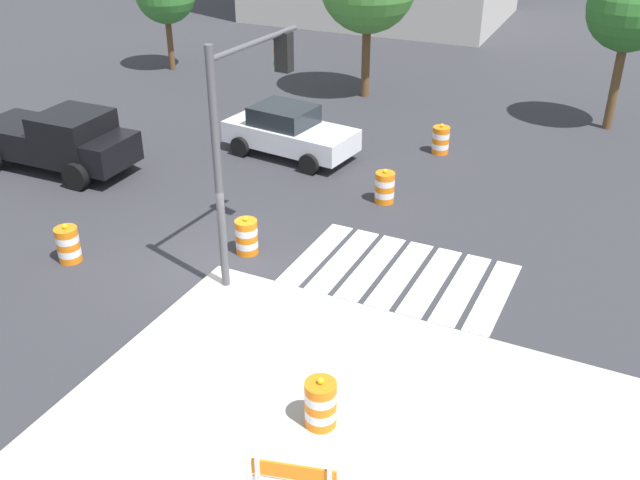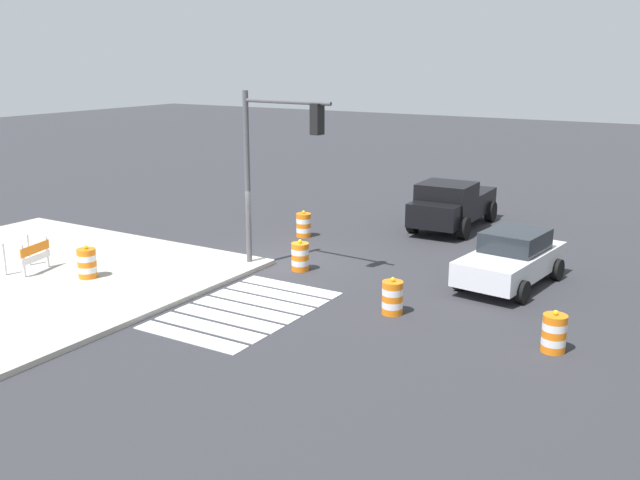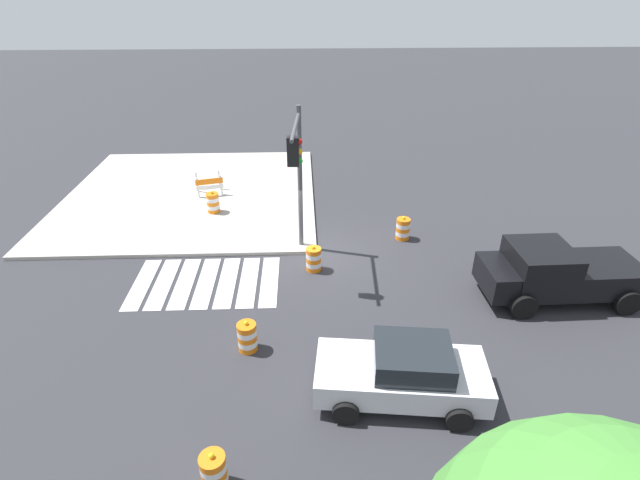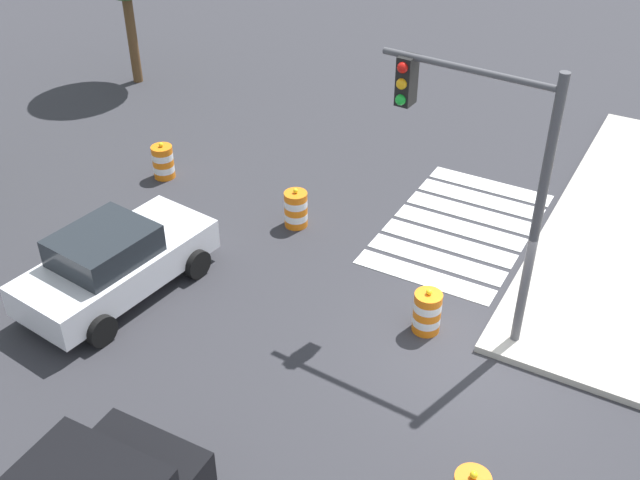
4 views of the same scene
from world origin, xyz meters
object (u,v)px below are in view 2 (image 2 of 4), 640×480
at_px(traffic_barrel_crosswalk_end, 300,257).
at_px(traffic_barrel_on_sidewalk, 87,263).
at_px(sports_car, 512,258).
at_px(traffic_light_pole, 275,149).
at_px(pickup_truck, 451,205).
at_px(traffic_barrel_median_far, 392,298).
at_px(traffic_barrel_near_corner, 304,225).
at_px(construction_barricade, 31,254).
at_px(traffic_barrel_median_near, 554,333).

relative_size(traffic_barrel_crosswalk_end, traffic_barrel_on_sidewalk, 1.00).
xyz_separation_m(sports_car, traffic_light_pole, (2.60, -6.74, 3.10)).
height_order(sports_car, pickup_truck, pickup_truck).
bearing_deg(traffic_barrel_median_far, traffic_barrel_near_corner, -131.59).
distance_m(traffic_barrel_crosswalk_end, traffic_barrel_median_far, 4.70).
bearing_deg(construction_barricade, traffic_barrel_median_far, 104.40).
distance_m(traffic_barrel_near_corner, traffic_light_pole, 5.73).
distance_m(pickup_truck, construction_barricade, 15.52).
relative_size(traffic_barrel_near_corner, traffic_barrel_on_sidewalk, 1.00).
bearing_deg(traffic_light_pole, traffic_barrel_median_near, 78.59).
bearing_deg(construction_barricade, pickup_truck, 145.28).
bearing_deg(traffic_barrel_median_near, traffic_barrel_crosswalk_end, -105.36).
bearing_deg(traffic_barrel_median_far, construction_barricade, -75.60).
relative_size(pickup_truck, traffic_barrel_crosswalk_end, 5.09).
bearing_deg(traffic_barrel_crosswalk_end, traffic_barrel_median_far, 64.36).
distance_m(pickup_truck, traffic_barrel_on_sidewalk, 14.07).
bearing_deg(traffic_barrel_crosswalk_end, pickup_truck, 165.53).
distance_m(pickup_truck, traffic_barrel_median_far, 10.17).
xyz_separation_m(traffic_barrel_on_sidewalk, traffic_light_pole, (-3.89, 4.28, 3.31)).
bearing_deg(sports_car, construction_barricade, -61.83).
bearing_deg(sports_car, traffic_barrel_median_far, -25.30).
bearing_deg(traffic_light_pole, sports_car, 111.07).
bearing_deg(construction_barricade, traffic_barrel_near_corner, 152.12).
distance_m(traffic_barrel_median_far, traffic_light_pole, 6.10).
xyz_separation_m(sports_car, construction_barricade, (6.96, -12.99, -0.09)).
bearing_deg(sports_car, traffic_barrel_on_sidewalk, -59.53).
bearing_deg(sports_car, traffic_barrel_median_near, 27.76).
height_order(traffic_barrel_near_corner, traffic_barrel_median_far, same).
bearing_deg(traffic_barrel_crosswalk_end, traffic_barrel_median_near, 74.64).
height_order(traffic_barrel_median_far, traffic_barrel_on_sidewalk, traffic_barrel_on_sidewalk).
xyz_separation_m(pickup_truck, traffic_barrel_median_far, (9.92, 2.20, -0.52)).
height_order(pickup_truck, construction_barricade, pickup_truck).
relative_size(traffic_barrel_crosswalk_end, traffic_light_pole, 0.19).
xyz_separation_m(pickup_truck, traffic_barrel_on_sidewalk, (12.28, -6.87, -0.37)).
relative_size(traffic_barrel_crosswalk_end, traffic_barrel_median_far, 1.00).
height_order(sports_car, traffic_barrel_near_corner, sports_car).
bearing_deg(traffic_barrel_on_sidewalk, traffic_barrel_median_near, 98.76).
height_order(traffic_barrel_crosswalk_end, construction_barricade, construction_barricade).
height_order(traffic_barrel_near_corner, traffic_light_pole, traffic_light_pole).
distance_m(sports_car, traffic_barrel_median_near, 5.01).
bearing_deg(traffic_barrel_crosswalk_end, construction_barricade, -54.41).
relative_size(traffic_barrel_near_corner, traffic_barrel_median_far, 1.00).
relative_size(construction_barricade, traffic_light_pole, 0.25).
height_order(traffic_barrel_median_far, traffic_light_pole, traffic_light_pole).
height_order(sports_car, traffic_barrel_on_sidewalk, sports_car).
bearing_deg(traffic_barrel_median_far, traffic_barrel_median_near, 85.93).
bearing_deg(construction_barricade, traffic_barrel_on_sidewalk, 103.52).
height_order(traffic_barrel_near_corner, construction_barricade, construction_barricade).
relative_size(traffic_barrel_near_corner, construction_barricade, 0.73).
xyz_separation_m(traffic_barrel_crosswalk_end, construction_barricade, (4.87, -6.80, 0.27)).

